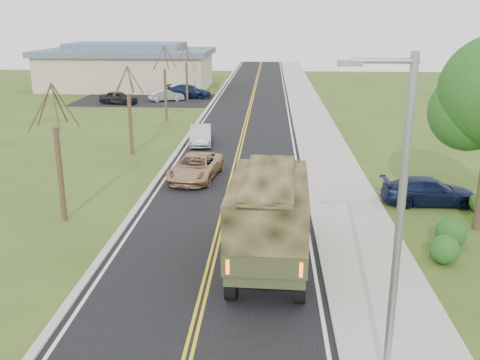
# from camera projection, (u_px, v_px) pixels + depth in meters

# --- Properties ---
(road) EXTENTS (8.00, 120.00, 0.01)m
(road) POSITION_uv_depth(u_px,v_px,m) (249.00, 110.00, 52.07)
(road) COLOR black
(road) RESTS_ON ground
(curb_right) EXTENTS (0.30, 120.00, 0.12)m
(curb_right) POSITION_uv_depth(u_px,v_px,m) (292.00, 110.00, 51.83)
(curb_right) COLOR #9E998E
(curb_right) RESTS_ON ground
(sidewalk_right) EXTENTS (3.20, 120.00, 0.10)m
(sidewalk_right) POSITION_uv_depth(u_px,v_px,m) (310.00, 110.00, 51.73)
(sidewalk_right) COLOR #9E998E
(sidewalk_right) RESTS_ON ground
(curb_left) EXTENTS (0.30, 120.00, 0.10)m
(curb_left) POSITION_uv_depth(u_px,v_px,m) (207.00, 109.00, 52.29)
(curb_left) COLOR #9E998E
(curb_left) RESTS_ON ground
(street_light) EXTENTS (1.65, 0.22, 8.00)m
(street_light) POSITION_uv_depth(u_px,v_px,m) (396.00, 216.00, 11.84)
(street_light) COLOR gray
(street_light) RESTS_ON ground
(bare_tree_a) EXTENTS (1.93, 2.26, 6.08)m
(bare_tree_a) POSITION_uv_depth(u_px,v_px,m) (59.00, 163.00, 23.05)
(bare_tree_a) COLOR #38281C
(bare_tree_a) RESTS_ON ground
(bare_tree_b) EXTENTS (1.83, 2.14, 5.73)m
(bare_tree_b) POSITION_uv_depth(u_px,v_px,m) (130.00, 117.00, 34.55)
(bare_tree_b) COLOR #38281C
(bare_tree_b) RESTS_ON ground
(bare_tree_c) EXTENTS (2.04, 2.39, 6.42)m
(bare_tree_c) POSITION_uv_depth(u_px,v_px,m) (165.00, 89.00, 45.93)
(bare_tree_c) COLOR #38281C
(bare_tree_c) RESTS_ON ground
(bare_tree_d) EXTENTS (1.88, 2.20, 5.91)m
(bare_tree_d) POSITION_uv_depth(u_px,v_px,m) (187.00, 77.00, 57.45)
(bare_tree_d) COLOR #38281C
(bare_tree_d) RESTS_ON ground
(commercial_building) EXTENTS (25.50, 21.50, 5.65)m
(commercial_building) POSITION_uv_depth(u_px,v_px,m) (128.00, 67.00, 67.43)
(commercial_building) COLOR tan
(commercial_building) RESTS_ON ground
(military_truck) EXTENTS (2.79, 7.37, 3.63)m
(military_truck) POSITION_uv_depth(u_px,v_px,m) (269.00, 212.00, 18.80)
(military_truck) COLOR black
(military_truck) RESTS_ON ground
(suv_champagne) EXTENTS (2.91, 5.20, 1.37)m
(suv_champagne) POSITION_uv_depth(u_px,v_px,m) (196.00, 167.00, 29.68)
(suv_champagne) COLOR tan
(suv_champagne) RESTS_ON ground
(sedan_silver) EXTENTS (1.93, 4.29, 1.37)m
(sedan_silver) POSITION_uv_depth(u_px,v_px,m) (201.00, 135.00, 37.77)
(sedan_silver) COLOR #B8B8BD
(sedan_silver) RESTS_ON ground
(pickup_navy) EXTENTS (4.52, 1.94, 1.30)m
(pickup_navy) POSITION_uv_depth(u_px,v_px,m) (429.00, 191.00, 25.68)
(pickup_navy) COLOR #0E1533
(pickup_navy) RESTS_ON ground
(lot_car_dark) EXTENTS (4.13, 2.14, 1.34)m
(lot_car_dark) POSITION_uv_depth(u_px,v_px,m) (119.00, 98.00, 55.52)
(lot_car_dark) COLOR black
(lot_car_dark) RESTS_ON ground
(lot_car_silver) EXTENTS (3.96, 2.60, 1.23)m
(lot_car_silver) POSITION_uv_depth(u_px,v_px,m) (166.00, 95.00, 57.57)
(lot_car_silver) COLOR #A8A7AC
(lot_car_silver) RESTS_ON ground
(lot_car_navy) EXTENTS (5.27, 2.55, 1.48)m
(lot_car_navy) POSITION_uv_depth(u_px,v_px,m) (189.00, 91.00, 59.76)
(lot_car_navy) COLOR #0F1B38
(lot_car_navy) RESTS_ON ground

